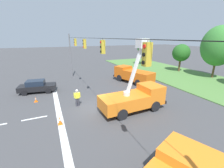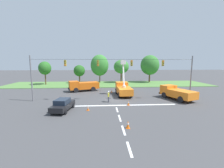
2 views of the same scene
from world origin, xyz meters
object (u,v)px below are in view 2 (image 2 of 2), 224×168
object	(u,v)px
tree_far_west	(45,68)
tree_west	(79,71)
utility_truck_bucket_lift	(123,88)
utility_truck_support_far	(177,93)
road_worker	(108,96)
traffic_cone_mid_left	(112,91)
tree_east	(121,67)
traffic_cone_foreground_left	(128,124)
utility_truck_support_near	(83,86)
tree_far_east	(150,65)
traffic_cone_mid_right	(128,103)
sedan_black	(63,105)
tree_centre	(100,65)
traffic_cone_foreground_right	(88,108)

from	to	relation	value
tree_far_west	tree_west	distance (m)	9.28
utility_truck_bucket_lift	utility_truck_support_far	world-z (taller)	utility_truck_bucket_lift
road_worker	traffic_cone_mid_left	xyz separation A→B (m)	(0.97, 7.57, -0.71)
tree_east	utility_truck_bucket_lift	xyz separation A→B (m)	(-1.80, -17.37, -3.52)
traffic_cone_foreground_left	utility_truck_support_far	bearing A→B (deg)	46.54
tree_east	road_worker	size ratio (longest dim) A/B	3.91
utility_truck_support_far	road_worker	size ratio (longest dim) A/B	3.65
tree_far_west	utility_truck_support_far	distance (m)	33.69
utility_truck_support_near	road_worker	bearing A→B (deg)	-61.90
utility_truck_bucket_lift	tree_far_east	bearing A→B (deg)	58.84
utility_truck_bucket_lift	traffic_cone_mid_right	size ratio (longest dim) A/B	9.51
tree_far_west	utility_truck_support_near	distance (m)	15.65
tree_far_east	sedan_black	distance (m)	32.92
tree_west	traffic_cone_mid_left	size ratio (longest dim) A/B	8.96
traffic_cone_mid_left	traffic_cone_mid_right	xyz separation A→B (m)	(1.82, -9.53, 0.05)
utility_truck_support_near	traffic_cone_mid_right	xyz separation A→B (m)	(7.82, -11.39, -0.88)
utility_truck_support_near	traffic_cone_mid_right	distance (m)	13.84
tree_west	tree_centre	world-z (taller)	tree_centre
tree_centre	tree_east	distance (m)	6.59
road_worker	utility_truck_support_near	bearing A→B (deg)	118.10
tree_centre	tree_far_west	bearing A→B (deg)	-166.03
traffic_cone_foreground_right	traffic_cone_mid_right	distance (m)	5.95
utility_truck_bucket_lift	utility_truck_support_near	world-z (taller)	utility_truck_bucket_lift
tree_centre	utility_truck_bucket_lift	world-z (taller)	tree_centre
road_worker	tree_centre	bearing A→B (deg)	94.27
tree_centre	utility_truck_support_near	world-z (taller)	tree_centre
utility_truck_support_far	road_worker	bearing A→B (deg)	-174.76
tree_centre	utility_truck_support_far	world-z (taller)	tree_centre
tree_far_west	tree_centre	distance (m)	15.34
road_worker	traffic_cone_foreground_right	world-z (taller)	road_worker
tree_far_west	utility_truck_bucket_lift	xyz separation A→B (m)	(19.58, -14.59, -3.25)
tree_far_east	road_worker	xyz separation A→B (m)	(-13.52, -22.25, -4.35)
tree_west	traffic_cone_foreground_left	xyz separation A→B (m)	(9.08, -31.30, -3.33)
tree_east	traffic_cone_foreground_left	bearing A→B (deg)	-96.05
utility_truck_support_near	traffic_cone_mid_right	size ratio (longest dim) A/B	9.80
utility_truck_bucket_lift	utility_truck_support_near	distance (m)	9.25
tree_far_west	tree_far_east	xyz separation A→B (m)	(30.11, 2.83, 0.77)
tree_west	tree_far_east	bearing A→B (deg)	1.26
utility_truck_bucket_lift	road_worker	world-z (taller)	utility_truck_bucket_lift
tree_far_west	tree_west	world-z (taller)	tree_far_west
utility_truck_support_near	sedan_black	xyz separation A→B (m)	(-0.95, -13.30, -0.43)
tree_east	utility_truck_support_far	distance (m)	22.48
sedan_black	traffic_cone_mid_right	bearing A→B (deg)	12.27
sedan_black	utility_truck_bucket_lift	bearing A→B (deg)	44.09
utility_truck_support_near	traffic_cone_foreground_left	distance (m)	20.03
utility_truck_bucket_lift	traffic_cone_mid_right	xyz separation A→B (m)	(-0.20, -6.79, -0.99)
utility_truck_bucket_lift	tree_west	bearing A→B (deg)	122.12
road_worker	traffic_cone_mid_left	world-z (taller)	road_worker
utility_truck_bucket_lift	sedan_black	world-z (taller)	utility_truck_bucket_lift
tree_far_west	traffic_cone_mid_left	xyz separation A→B (m)	(17.56, -11.85, -4.30)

